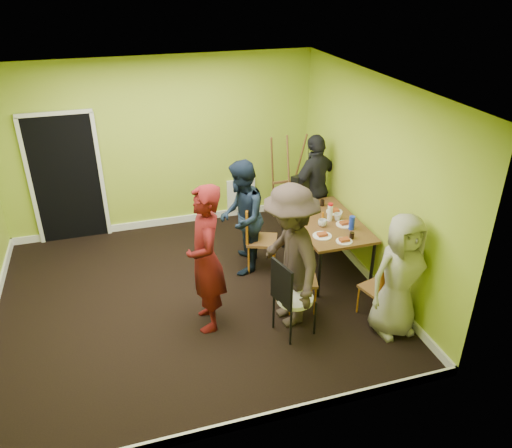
{
  "coord_description": "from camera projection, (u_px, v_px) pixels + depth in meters",
  "views": [
    {
      "loc": [
        -0.77,
        -5.49,
        4.0
      ],
      "look_at": [
        0.9,
        0.0,
        0.99
      ],
      "focal_mm": 35.0,
      "sensor_mm": 36.0,
      "label": 1
    }
  ],
  "objects": [
    {
      "name": "glass_front",
      "position": [
        352.0,
        235.0,
        6.6
      ],
      "size": [
        0.06,
        0.06,
        0.09
      ],
      "primitive_type": "cylinder",
      "color": "black",
      "rests_on": "dining_table"
    },
    {
      "name": "glass_mid",
      "position": [
        311.0,
        210.0,
        7.26
      ],
      "size": [
        0.06,
        0.06,
        0.09
      ],
      "primitive_type": "cylinder",
      "color": "black",
      "rests_on": "dining_table"
    },
    {
      "name": "blue_bottle",
      "position": [
        352.0,
        223.0,
        6.8
      ],
      "size": [
        0.08,
        0.08,
        0.2
      ],
      "primitive_type": "cylinder",
      "color": "#1931BC",
      "rests_on": "dining_table"
    },
    {
      "name": "cup_b",
      "position": [
        338.0,
        217.0,
        7.07
      ],
      "size": [
        0.11,
        0.11,
        0.1
      ],
      "primitive_type": "imported",
      "color": "white",
      "rests_on": "dining_table"
    },
    {
      "name": "person_standing",
      "position": [
        206.0,
        259.0,
        5.82
      ],
      "size": [
        0.48,
        0.7,
        1.86
      ],
      "primitive_type": "imported",
      "rotation": [
        0.0,
        0.0,
        -1.63
      ],
      "color": "#500D0E",
      "rests_on": "ground"
    },
    {
      "name": "chair_front_end",
      "position": [
        382.0,
        286.0,
        6.11
      ],
      "size": [
        0.44,
        0.44,
        0.86
      ],
      "rotation": [
        0.0,
        0.0,
        0.28
      ],
      "color": "orange",
      "rests_on": "ground"
    },
    {
      "name": "glass_back",
      "position": [
        322.0,
        203.0,
        7.49
      ],
      "size": [
        0.06,
        0.06,
        0.09
      ],
      "primitive_type": "cylinder",
      "color": "black",
      "rests_on": "dining_table"
    },
    {
      "name": "cup_a",
      "position": [
        322.0,
        223.0,
        6.91
      ],
      "size": [
        0.12,
        0.12,
        0.1
      ],
      "primitive_type": "imported",
      "color": "white",
      "rests_on": "dining_table"
    },
    {
      "name": "chair_left_far",
      "position": [
        256.0,
        234.0,
        7.11
      ],
      "size": [
        0.54,
        0.54,
        1.0
      ],
      "rotation": [
        0.0,
        0.0,
        -1.96
      ],
      "color": "orange",
      "rests_on": "ground"
    },
    {
      "name": "chair_left_near",
      "position": [
        296.0,
        274.0,
        6.29
      ],
      "size": [
        0.46,
        0.46,
        0.91
      ],
      "rotation": [
        0.0,
        0.0,
        -1.83
      ],
      "color": "orange",
      "rests_on": "ground"
    },
    {
      "name": "plate_wall_front",
      "position": [
        345.0,
        224.0,
        6.96
      ],
      "size": [
        0.24,
        0.24,
        0.01
      ],
      "primitive_type": "cylinder",
      "color": "white",
      "rests_on": "dining_table"
    },
    {
      "name": "chair_back_end",
      "position": [
        308.0,
        195.0,
        7.73
      ],
      "size": [
        0.61,
        0.66,
        1.13
      ],
      "rotation": [
        0.0,
        0.0,
        3.49
      ],
      "color": "orange",
      "rests_on": "ground"
    },
    {
      "name": "orange_bottle",
      "position": [
        323.0,
        215.0,
        7.14
      ],
      "size": [
        0.03,
        0.03,
        0.09
      ],
      "primitive_type": "cylinder",
      "color": "orange",
      "rests_on": "dining_table"
    },
    {
      "name": "thermos",
      "position": [
        330.0,
        213.0,
        7.03
      ],
      "size": [
        0.07,
        0.07,
        0.24
      ],
      "primitive_type": "cylinder",
      "color": "white",
      "rests_on": "dining_table"
    },
    {
      "name": "person_back_end",
      "position": [
        315.0,
        187.0,
        7.85
      ],
      "size": [
        1.09,
        0.8,
        1.72
      ],
      "primitive_type": "imported",
      "rotation": [
        0.0,
        0.0,
        3.57
      ],
      "color": "black",
      "rests_on": "ground"
    },
    {
      "name": "plate_far_back",
      "position": [
        310.0,
        206.0,
        7.49
      ],
      "size": [
        0.22,
        0.22,
        0.01
      ],
      "primitive_type": "cylinder",
      "color": "white",
      "rests_on": "dining_table"
    },
    {
      "name": "person_front_end",
      "position": [
        400.0,
        276.0,
        5.76
      ],
      "size": [
        0.79,
        0.54,
        1.57
      ],
      "primitive_type": "imported",
      "rotation": [
        0.0,
        0.0,
        0.05
      ],
      "color": "gray",
      "rests_on": "ground"
    },
    {
      "name": "plate_near_right",
      "position": [
        322.0,
        236.0,
        6.67
      ],
      "size": [
        0.26,
        0.26,
        0.01
      ],
      "primitive_type": "cylinder",
      "color": "white",
      "rests_on": "dining_table"
    },
    {
      "name": "dining_table",
      "position": [
        327.0,
        224.0,
        7.09
      ],
      "size": [
        0.9,
        1.5,
        0.75
      ],
      "color": "black",
      "rests_on": "ground"
    },
    {
      "name": "chair_bentwood",
      "position": [
        290.0,
        295.0,
        5.81
      ],
      "size": [
        0.49,
        0.48,
        1.02
      ],
      "rotation": [
        0.0,
        0.0,
        -1.31
      ],
      "color": "black",
      "rests_on": "ground"
    },
    {
      "name": "plate_near_left",
      "position": [
        296.0,
        212.0,
        7.32
      ],
      "size": [
        0.23,
        0.23,
        0.01
      ],
      "primitive_type": "cylinder",
      "color": "white",
      "rests_on": "dining_table"
    },
    {
      "name": "person_left_near",
      "position": [
        290.0,
        257.0,
        5.89
      ],
      "size": [
        0.75,
        1.22,
        1.83
      ],
      "primitive_type": "imported",
      "rotation": [
        0.0,
        0.0,
        -1.51
      ],
      "color": "#2F251F",
      "rests_on": "ground"
    },
    {
      "name": "room_walls",
      "position": [
        185.0,
        232.0,
        6.27
      ],
      "size": [
        5.04,
        4.54,
        2.82
      ],
      "color": "#9FB92F",
      "rests_on": "ground"
    },
    {
      "name": "person_left_far",
      "position": [
        241.0,
        218.0,
        6.98
      ],
      "size": [
        0.86,
        0.97,
        1.66
      ],
      "primitive_type": "imported",
      "rotation": [
        0.0,
        0.0,
        -1.91
      ],
      "color": "#131E30",
      "rests_on": "ground"
    },
    {
      "name": "plate_wall_back",
      "position": [
        334.0,
        212.0,
        7.31
      ],
      "size": [
        0.24,
        0.24,
        0.01
      ],
      "primitive_type": "cylinder",
      "color": "white",
      "rests_on": "dining_table"
    },
    {
      "name": "easel",
      "position": [
        286.0,
        180.0,
        8.31
      ],
      "size": [
        0.63,
        0.6,
        1.58
      ],
      "color": "brown",
      "rests_on": "ground"
    },
    {
      "name": "plate_far_front",
      "position": [
        344.0,
        241.0,
        6.54
      ],
      "size": [
        0.22,
        0.22,
        0.01
      ],
      "primitive_type": "cylinder",
      "color": "white",
      "rests_on": "dining_table"
    },
    {
      "name": "ground",
      "position": [
        192.0,
        298.0,
        6.7
      ],
      "size": [
        5.0,
        5.0,
        0.0
      ],
      "primitive_type": "plane",
      "color": "black",
      "rests_on": "ground"
    }
  ]
}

